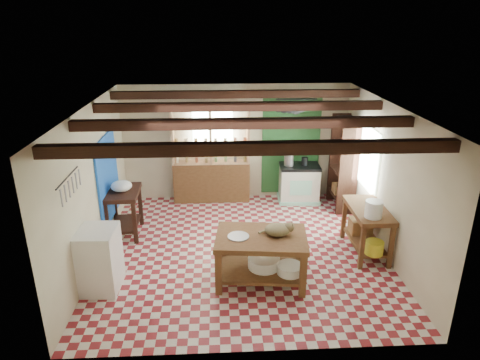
{
  "coord_description": "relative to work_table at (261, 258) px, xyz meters",
  "views": [
    {
      "loc": [
        -0.4,
        -6.73,
        3.93
      ],
      "look_at": [
        -0.02,
        0.3,
        1.24
      ],
      "focal_mm": 32.0,
      "sensor_mm": 36.0,
      "label": 1
    }
  ],
  "objects": [
    {
      "name": "white_cabinet",
      "position": [
        -2.46,
        -0.06,
        0.1
      ],
      "size": [
        0.57,
        0.68,
        0.99
      ],
      "primitive_type": "cube",
      "rotation": [
        0.0,
        0.0,
        -0.04
      ],
      "color": "white",
      "rests_on": "floor"
    },
    {
      "name": "wall_front",
      "position": [
        -0.24,
        -1.56,
        0.91
      ],
      "size": [
        5.0,
        0.04,
        2.6
      ],
      "primitive_type": "cube",
      "color": "beige",
      "rests_on": "floor"
    },
    {
      "name": "blue_wall_patch",
      "position": [
        -2.71,
        1.84,
        0.71
      ],
      "size": [
        0.04,
        1.4,
        1.6
      ],
      "primitive_type": "cube",
      "color": "blue",
      "rests_on": "wall_left"
    },
    {
      "name": "basin_small",
      "position": [
        0.44,
        -0.15,
        -0.12
      ],
      "size": [
        0.44,
        0.44,
        0.14
      ],
      "primitive_type": "cylinder",
      "rotation": [
        0.0,
        0.0,
        -0.11
      ],
      "color": "white",
      "rests_on": "work_table"
    },
    {
      "name": "window_right",
      "position": [
        2.24,
        1.94,
        1.01
      ],
      "size": [
        0.02,
        1.3,
        1.2
      ],
      "primitive_type": "cube",
      "color": "silver",
      "rests_on": "wall_right"
    },
    {
      "name": "window_back",
      "position": [
        -0.74,
        3.42,
        1.31
      ],
      "size": [
        0.9,
        0.02,
        0.8
      ],
      "primitive_type": "cube",
      "color": "silver",
      "rests_on": "wall_back"
    },
    {
      "name": "pot_rack",
      "position": [
        1.01,
        2.99,
        1.79
      ],
      "size": [
        0.86,
        0.12,
        0.36
      ],
      "primitive_type": "cube",
      "color": "black",
      "rests_on": "ceiling"
    },
    {
      "name": "prep_table",
      "position": [
        -2.44,
        1.69,
        0.05
      ],
      "size": [
        0.64,
        0.91,
        0.9
      ],
      "primitive_type": "cube",
      "rotation": [
        0.0,
        0.0,
        0.03
      ],
      "color": "#361C13",
      "rests_on": "floor"
    },
    {
      "name": "wall_right",
      "position": [
        2.26,
        0.94,
        0.91
      ],
      "size": [
        0.04,
        5.0,
        2.6
      ],
      "primitive_type": "cube",
      "color": "beige",
      "rests_on": "floor"
    },
    {
      "name": "right_counter",
      "position": [
        1.94,
        0.78,
        0.03
      ],
      "size": [
        0.61,
        1.2,
        0.86
      ],
      "primitive_type": "cube",
      "rotation": [
        0.0,
        0.0,
        -0.01
      ],
      "color": "brown",
      "rests_on": "floor"
    },
    {
      "name": "utensil_rail",
      "position": [
        -2.68,
        -0.26,
        1.39
      ],
      "size": [
        0.06,
        0.9,
        0.28
      ],
      "primitive_type": "cube",
      "color": "black",
      "rests_on": "wall_left"
    },
    {
      "name": "floor",
      "position": [
        -0.24,
        0.94,
        -0.4
      ],
      "size": [
        5.0,
        5.0,
        0.02
      ],
      "primitive_type": "cube",
      "color": "maroon",
      "rests_on": "ground"
    },
    {
      "name": "stove",
      "position": [
        1.17,
        3.09,
        0.03
      ],
      "size": [
        0.9,
        0.62,
        0.86
      ],
      "primitive_type": "cube",
      "rotation": [
        0.0,
        0.0,
        -0.04
      ],
      "color": "beige",
      "rests_on": "floor"
    },
    {
      "name": "ceiling",
      "position": [
        -0.24,
        0.94,
        2.21
      ],
      "size": [
        5.0,
        5.0,
        0.02
      ],
      "primitive_type": "cube",
      "color": "#48484D",
      "rests_on": "wall_back"
    },
    {
      "name": "wall_back",
      "position": [
        -0.24,
        3.44,
        0.91
      ],
      "size": [
        5.0,
        0.04,
        2.6
      ],
      "primitive_type": "cube",
      "color": "beige",
      "rests_on": "floor"
    },
    {
      "name": "wall_left",
      "position": [
        -2.74,
        0.94,
        0.91
      ],
      "size": [
        0.04,
        5.0,
        2.6
      ],
      "primitive_type": "cube",
      "color": "beige",
      "rests_on": "floor"
    },
    {
      "name": "cat",
      "position": [
        0.25,
        0.02,
        0.49
      ],
      "size": [
        0.43,
        0.34,
        0.18
      ],
      "primitive_type": "ellipsoid",
      "rotation": [
        0.0,
        0.0,
        0.07
      ],
      "color": "#908054",
      "rests_on": "work_table"
    },
    {
      "name": "shelving_unit",
      "position": [
        -0.79,
        3.25,
        0.71
      ],
      "size": [
        1.7,
        0.34,
        2.2
      ],
      "primitive_type": "cube",
      "color": "tan",
      "rests_on": "floor"
    },
    {
      "name": "steel_tray",
      "position": [
        -0.35,
        -0.01,
        0.4
      ],
      "size": [
        0.36,
        0.36,
        0.02
      ],
      "primitive_type": "cylinder",
      "rotation": [
        0.0,
        0.0,
        -0.11
      ],
      "color": "#AAA9B0",
      "rests_on": "work_table"
    },
    {
      "name": "kettle_right",
      "position": [
        1.27,
        3.09,
        0.55
      ],
      "size": [
        0.15,
        0.15,
        0.18
      ],
      "primitive_type": "cylinder",
      "rotation": [
        0.0,
        0.0,
        -0.04
      ],
      "color": "black",
      "rests_on": "stove"
    },
    {
      "name": "white_bucket",
      "position": [
        1.88,
        0.43,
        0.6
      ],
      "size": [
        0.28,
        0.28,
        0.28
      ],
      "primitive_type": "cylinder",
      "rotation": [
        0.0,
        0.0,
        -0.01
      ],
      "color": "white",
      "rests_on": "right_counter"
    },
    {
      "name": "green_wall_patch",
      "position": [
        1.01,
        3.41,
        0.86
      ],
      "size": [
        1.3,
        0.04,
        2.3
      ],
      "primitive_type": "cube",
      "color": "#215325",
      "rests_on": "wall_back"
    },
    {
      "name": "enamel_bowl",
      "position": [
        -2.44,
        1.69,
        0.6
      ],
      "size": [
        0.4,
        0.4,
        0.19
      ],
      "primitive_type": "ellipsoid",
      "rotation": [
        0.0,
        0.0,
        0.03
      ],
      "color": "white",
      "rests_on": "prep_table"
    },
    {
      "name": "ceiling_beams",
      "position": [
        -0.24,
        0.94,
        2.09
      ],
      "size": [
        5.0,
        3.8,
        0.15
      ],
      "primitive_type": "cube",
      "color": "#361C13",
      "rests_on": "ceiling"
    },
    {
      "name": "work_table",
      "position": [
        0.0,
        0.0,
        0.0
      ],
      "size": [
        1.48,
        1.07,
        0.79
      ],
      "primitive_type": "cube",
      "rotation": [
        0.0,
        0.0,
        -0.11
      ],
      "color": "brown",
      "rests_on": "floor"
    },
    {
      "name": "tall_rack",
      "position": [
        2.04,
        2.74,
        0.61
      ],
      "size": [
        0.4,
        0.86,
        2.0
      ],
      "primitive_type": "cube",
      "color": "#361C13",
      "rests_on": "floor"
    },
    {
      "name": "kettle_left",
      "position": [
        0.92,
        3.1,
        0.58
      ],
      "size": [
        0.22,
        0.22,
        0.24
      ],
      "primitive_type": "cylinder",
      "rotation": [
        0.0,
        0.0,
        -0.04
      ],
      "color": "#AAA9B0",
      "rests_on": "stove"
    },
    {
      "name": "wicker_basket",
      "position": [
        1.94,
        1.08,
        -0.03
      ],
      "size": [
        0.38,
        0.31,
        0.27
      ],
      "primitive_type": "cube",
      "rotation": [
        0.0,
        0.0,
        -0.01
      ],
      "color": "olive",
      "rests_on": "right_counter"
    },
    {
      "name": "basin_large",
      "position": [
        0.05,
        0.04,
        -0.1
      ],
      "size": [
        0.56,
        0.56,
        0.18
      ],
      "primitive_type": "cylinder",
      "rotation": [
        0.0,
        0.0,
        -0.11
      ],
      "color": "white",
      "rests_on": "work_table"
    },
    {
      "name": "yellow_tub",
      "position": [
        1.93,
        0.33,
        -0.06
      ],
      "size": [
        0.31,
        0.31,
        0.22
      ],
      "primitive_type": "cylinder",
      "rotation": [
        0.0,
        0.0,
        -0.01
      ],
      "color": "gold",
      "rests_on": "right_counter"
    }
  ]
}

